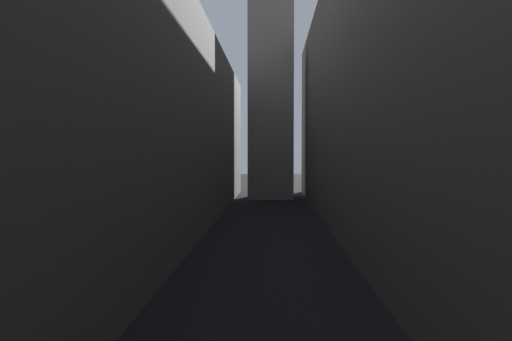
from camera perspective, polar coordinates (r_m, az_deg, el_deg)
ground_plane at (r=35.80m, az=1.35°, el=-9.34°), size 264.00×264.00×0.00m
building_block_left at (r=39.02m, az=-15.82°, el=5.59°), size 11.99×108.00×19.07m
building_block_right at (r=39.48m, az=20.55°, el=9.53°), size 14.55×108.00×24.59m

